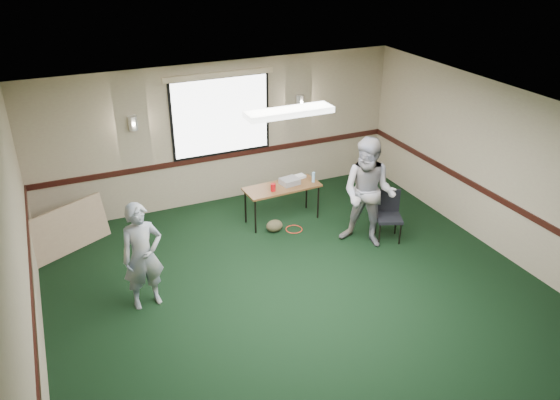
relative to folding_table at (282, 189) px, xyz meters
name	(u,v)px	position (x,y,z in m)	size (l,w,h in m)	color
ground	(318,316)	(-0.67, -2.72, -0.63)	(8.00, 8.00, 0.00)	black
room_shell	(259,157)	(-0.67, -0.60, 0.95)	(8.00, 8.02, 8.00)	tan
folding_table	(282,189)	(0.00, 0.00, 0.00)	(1.39, 0.61, 0.68)	brown
projector	(290,181)	(0.16, 0.04, 0.10)	(0.32, 0.26, 0.11)	#9799A0
game_console	(300,176)	(0.45, 0.21, 0.07)	(0.19, 0.16, 0.05)	silver
red_cup	(273,187)	(-0.22, -0.11, 0.12)	(0.09, 0.09, 0.13)	#AD0B0F
water_bottle	(313,177)	(0.59, -0.06, 0.14)	(0.06, 0.06, 0.19)	#8CC1E6
duffel_bag	(274,226)	(-0.29, -0.33, -0.53)	(0.30, 0.23, 0.21)	#3F3924
cable_coil	(294,229)	(0.05, -0.42, -0.63)	(0.30, 0.30, 0.02)	red
folded_table	(65,230)	(-3.67, 0.48, -0.25)	(1.51, 0.06, 0.78)	#9C7C60
conference_chair	(388,211)	(1.41, -1.28, -0.14)	(0.55, 0.56, 0.85)	black
person_left	(143,256)	(-2.76, -1.48, 0.16)	(0.58, 0.38, 1.58)	#3B5482
person_right	(369,193)	(0.96, -1.32, 0.31)	(0.91, 0.71, 1.88)	#7888BB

